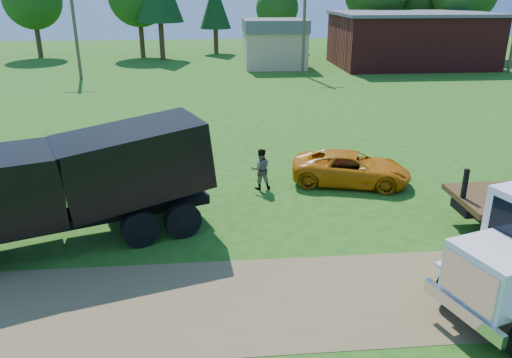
{
  "coord_description": "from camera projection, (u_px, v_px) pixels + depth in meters",
  "views": [
    {
      "loc": [
        -2.53,
        -10.95,
        7.67
      ],
      "look_at": [
        -1.1,
        4.71,
        1.6
      ],
      "focal_mm": 35.0,
      "sensor_mm": 36.0,
      "label": 1
    }
  ],
  "objects": [
    {
      "name": "tan_shed",
      "position": [
        275.0,
        43.0,
        49.77
      ],
      "size": [
        6.2,
        5.4,
        4.7
      ],
      "color": "tan",
      "rests_on": "ground"
    },
    {
      "name": "orange_pickup",
      "position": [
        351.0,
        168.0,
        20.59
      ],
      "size": [
        5.23,
        3.43,
        1.34
      ],
      "primitive_type": "imported",
      "rotation": [
        0.0,
        0.0,
        1.3
      ],
      "color": "#CD6E09",
      "rests_on": "ground"
    },
    {
      "name": "ground",
      "position": [
        314.0,
        298.0,
        13.15
      ],
      "size": [
        140.0,
        140.0,
        0.0
      ],
      "primitive_type": "plane",
      "color": "#215212",
      "rests_on": "ground"
    },
    {
      "name": "spectator_b",
      "position": [
        261.0,
        169.0,
        19.98
      ],
      "size": [
        0.86,
        0.7,
        1.68
      ],
      "primitive_type": "imported",
      "rotation": [
        0.0,
        0.0,
        3.21
      ],
      "color": "#999999",
      "rests_on": "ground"
    },
    {
      "name": "black_dump_truck",
      "position": [
        84.0,
        180.0,
        15.47
      ],
      "size": [
        8.7,
        5.39,
        3.74
      ],
      "rotation": [
        0.0,
        0.0,
        0.37
      ],
      "color": "black",
      "rests_on": "ground"
    },
    {
      "name": "dirt_track",
      "position": [
        314.0,
        298.0,
        13.15
      ],
      "size": [
        120.0,
        4.2,
        0.01
      ],
      "primitive_type": "cube",
      "color": "brown",
      "rests_on": "ground"
    },
    {
      "name": "brick_building",
      "position": [
        411.0,
        39.0,
        50.87
      ],
      "size": [
        15.4,
        10.4,
        5.3
      ],
      "color": "maroon",
      "rests_on": "ground"
    },
    {
      "name": "utility_poles",
      "position": [
        304.0,
        22.0,
        44.47
      ],
      "size": [
        42.2,
        0.28,
        9.0
      ],
      "color": "#4D402B",
      "rests_on": "ground"
    }
  ]
}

